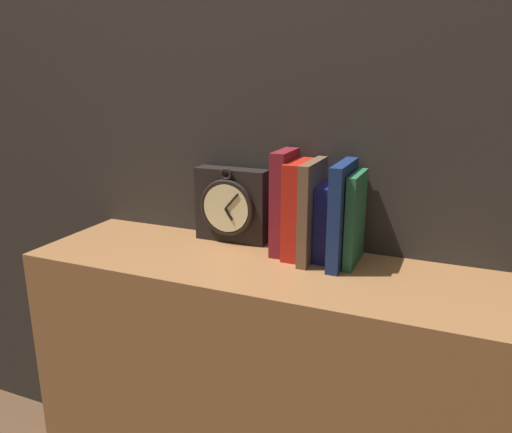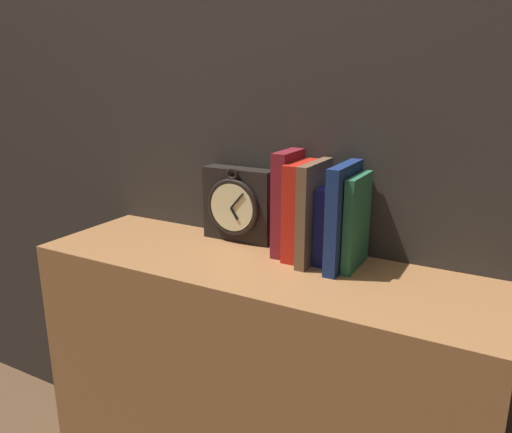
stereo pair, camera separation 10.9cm
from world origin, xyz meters
name	(u,v)px [view 1 (the left image)]	position (x,y,z in m)	size (l,w,h in m)	color
wall_back	(288,5)	(0.00, 0.19, 1.30)	(6.00, 0.05, 2.60)	#2D2823
bookshelf	(256,405)	(0.00, 0.00, 0.37)	(1.06, 0.33, 0.74)	#936038
clock	(231,205)	(-0.12, 0.12, 0.83)	(0.18, 0.07, 0.19)	black
book_slot0_maroon	(284,202)	(0.03, 0.10, 0.86)	(0.03, 0.11, 0.24)	maroon
book_slot1_red	(298,209)	(0.07, 0.09, 0.85)	(0.04, 0.13, 0.22)	#B31D11
book_slot2_brown	(312,211)	(0.10, 0.08, 0.85)	(0.02, 0.15, 0.23)	brown
book_slot3_navy	(328,222)	(0.14, 0.10, 0.83)	(0.04, 0.11, 0.17)	navy
book_slot4_navy	(342,214)	(0.17, 0.07, 0.86)	(0.03, 0.16, 0.23)	navy
book_slot5_green	(355,219)	(0.20, 0.09, 0.84)	(0.02, 0.13, 0.20)	#256241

